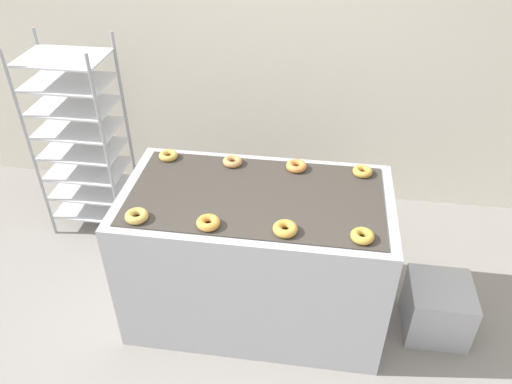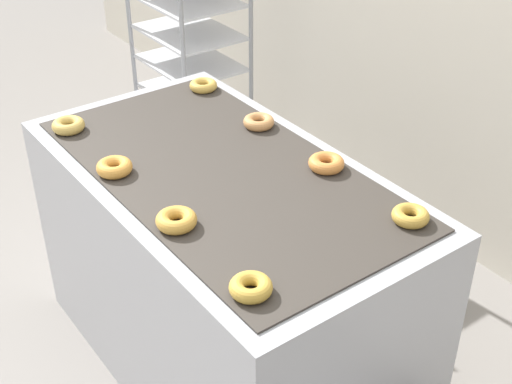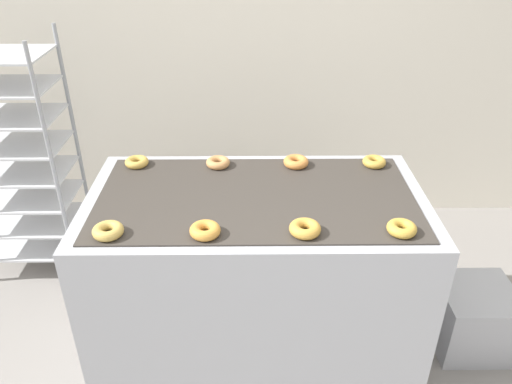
{
  "view_description": "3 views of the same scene",
  "coord_description": "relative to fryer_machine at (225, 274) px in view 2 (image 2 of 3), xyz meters",
  "views": [
    {
      "loc": [
        0.33,
        -1.63,
        2.66
      ],
      "look_at": [
        0.0,
        0.69,
        0.97
      ],
      "focal_mm": 35.0,
      "sensor_mm": 36.0,
      "label": 1
    },
    {
      "loc": [
        1.83,
        -0.51,
        2.27
      ],
      "look_at": [
        0.0,
        0.84,
        0.8
      ],
      "focal_mm": 50.0,
      "sensor_mm": 36.0,
      "label": 2
    },
    {
      "loc": [
        -0.02,
        -1.32,
        2.14
      ],
      "look_at": [
        0.0,
        0.69,
        0.97
      ],
      "focal_mm": 35.0,
      "sensor_mm": 36.0,
      "label": 3
    }
  ],
  "objects": [
    {
      "name": "donut_near_left",
      "position": [
        -0.61,
        -0.31,
        0.5
      ],
      "size": [
        0.13,
        0.13,
        0.04
      ],
      "primitive_type": "torus",
      "color": "tan",
      "rests_on": "fryer_machine"
    },
    {
      "name": "donut_far_midright",
      "position": [
        0.21,
        0.31,
        0.5
      ],
      "size": [
        0.13,
        0.13,
        0.04
      ],
      "primitive_type": "torus",
      "color": "#D2823C",
      "rests_on": "fryer_machine"
    },
    {
      "name": "donut_far_right",
      "position": [
        0.62,
        0.31,
        0.5
      ],
      "size": [
        0.12,
        0.12,
        0.04
      ],
      "primitive_type": "torus",
      "color": "gold",
      "rests_on": "fryer_machine"
    },
    {
      "name": "donut_near_midleft",
      "position": [
        -0.21,
        -0.32,
        0.5
      ],
      "size": [
        0.13,
        0.13,
        0.05
      ],
      "primitive_type": "torus",
      "color": "gold",
      "rests_on": "fryer_machine"
    },
    {
      "name": "donut_near_midright",
      "position": [
        0.2,
        -0.31,
        0.5
      ],
      "size": [
        0.13,
        0.13,
        0.05
      ],
      "primitive_type": "torus",
      "color": "gold",
      "rests_on": "fryer_machine"
    },
    {
      "name": "baking_rack_cart",
      "position": [
        -1.45,
        0.75,
        0.31
      ],
      "size": [
        0.6,
        0.45,
        1.54
      ],
      "color": "gray",
      "rests_on": "ground_plane"
    },
    {
      "name": "fryer_machine",
      "position": [
        0.0,
        0.0,
        0.0
      ],
      "size": [
        1.6,
        0.88,
        0.95
      ],
      "color": "#A8AAB2",
      "rests_on": "ground_plane"
    },
    {
      "name": "donut_near_right",
      "position": [
        0.6,
        -0.31,
        0.5
      ],
      "size": [
        0.12,
        0.12,
        0.04
      ],
      "primitive_type": "torus",
      "color": "gold",
      "rests_on": "fryer_machine"
    },
    {
      "name": "donut_far_midleft",
      "position": [
        -0.19,
        0.31,
        0.5
      ],
      "size": [
        0.12,
        0.12,
        0.04
      ],
      "primitive_type": "torus",
      "color": "tan",
      "rests_on": "fryer_machine"
    },
    {
      "name": "donut_far_left",
      "position": [
        -0.62,
        0.32,
        0.5
      ],
      "size": [
        0.12,
        0.12,
        0.04
      ],
      "primitive_type": "torus",
      "color": "gold",
      "rests_on": "fryer_machine"
    }
  ]
}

